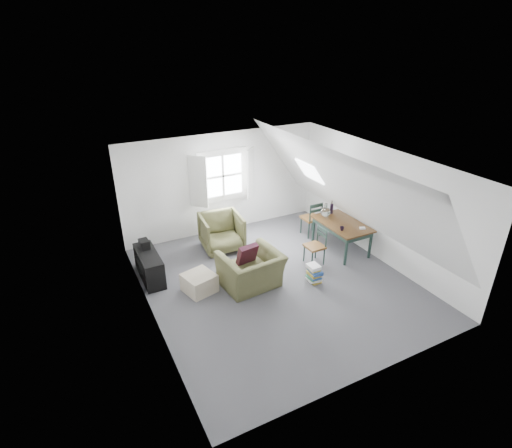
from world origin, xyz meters
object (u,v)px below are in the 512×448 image
armchair_near (251,285)px  media_shelf (150,268)px  dining_chair_near (316,245)px  ottoman (199,283)px  dining_chair_far (312,218)px  armchair_far (222,248)px  dining_table (342,226)px  magazine_stack (314,273)px

armchair_near → media_shelf: media_shelf is taller
dining_chair_near → ottoman: bearing=-73.5°
media_shelf → dining_chair_far: bearing=-2.0°
armchair_near → dining_chair_near: (1.66, 0.16, 0.43)m
armchair_near → armchair_far: armchair_far is taller
armchair_far → dining_chair_far: dining_chair_far is taller
dining_chair_far → media_shelf: (-4.05, -0.14, -0.21)m
dining_table → dining_chair_far: (-0.18, 0.92, -0.13)m
media_shelf → armchair_near: bearing=-38.0°
dining_table → dining_chair_far: bearing=101.5°
ottoman → dining_chair_far: dining_chair_far is taller
armchair_far → dining_chair_far: size_ratio=1.03×
dining_chair_far → media_shelf: size_ratio=0.79×
dining_chair_near → magazine_stack: bearing=-16.8°
dining_chair_near → media_shelf: dining_chair_near is taller
dining_chair_far → dining_chair_near: (-0.68, -1.15, -0.04)m
ottoman → media_shelf: bearing=130.9°
dining_chair_near → magazine_stack: dining_chair_near is taller
armchair_near → media_shelf: 2.09m
armchair_far → ottoman: armchair_far is taller
armchair_far → armchair_near: bearing=-87.5°
dining_chair_far → magazine_stack: bearing=73.6°
ottoman → magazine_stack: (2.18, -0.75, 0.01)m
magazine_stack → media_shelf: bearing=151.1°
ottoman → dining_chair_near: (2.63, -0.15, 0.24)m
dining_chair_far → magazine_stack: size_ratio=2.38×
armchair_far → dining_chair_near: dining_chair_near is taller
armchair_near → dining_table: 2.62m
armchair_far → dining_chair_near: 2.23m
ottoman → dining_table: size_ratio=0.40×
armchair_near → dining_chair_far: bearing=-156.1°
ottoman → dining_chair_far: 3.47m
dining_chair_far → armchair_near: bearing=45.5°
dining_chair_near → media_shelf: bearing=-86.9°
dining_chair_near → magazine_stack: (-0.45, -0.61, -0.24)m
dining_table → media_shelf: 4.32m
ottoman → dining_table: 3.52m
dining_chair_far → armchair_far: bearing=6.7°
armchair_far → media_shelf: size_ratio=0.82×
dining_chair_far → media_shelf: 4.06m
armchair_near → media_shelf: size_ratio=0.99×
media_shelf → magazine_stack: size_ratio=2.99×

